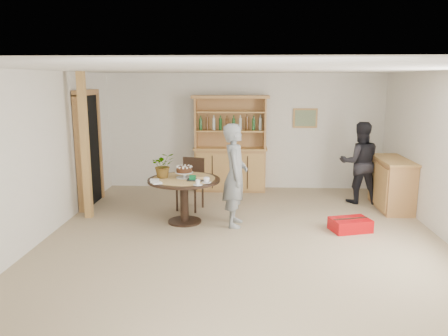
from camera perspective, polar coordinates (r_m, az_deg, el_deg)
ground at (r=6.45m, az=2.51°, el=-10.05°), size 7.00×7.00×0.00m
room_shell at (r=6.04m, az=2.68°, el=5.53°), size 6.04×7.04×2.52m
doorway at (r=8.62m, az=-17.28°, el=2.57°), size 0.13×1.10×2.18m
pine_post at (r=7.77m, az=-17.70°, el=2.69°), size 0.12×0.12×2.50m
hutch at (r=9.39m, az=0.83°, el=1.21°), size 1.62×0.54×2.04m
sideboard at (r=8.66m, az=21.08°, el=-1.92°), size 0.54×1.26×0.94m
dining_table at (r=7.29m, az=-5.23°, el=-2.55°), size 1.20×1.20×0.76m
dining_chair at (r=8.10m, az=-4.26°, el=-1.61°), size 0.52×0.52×0.95m
birthday_cake at (r=7.27m, az=-5.22°, el=-0.32°), size 0.30×0.30×0.20m
flower_vase at (r=7.31m, az=-7.95°, el=0.38°), size 0.47×0.44×0.42m
gift_tray at (r=7.10m, az=-3.68°, el=-1.40°), size 0.30×0.20×0.08m
coffee_cup_a at (r=6.93m, az=-2.30°, el=-1.60°), size 0.15×0.15×0.09m
coffee_cup_b at (r=6.78m, az=-3.44°, el=-1.95°), size 0.15×0.15×0.08m
napkins at (r=7.02m, az=-8.93°, el=-1.75°), size 0.24×0.33×0.03m
teen_boy at (r=7.07m, az=1.46°, el=-0.97°), size 0.42×0.62×1.68m
adult_person at (r=8.82m, az=17.29°, el=0.68°), size 0.77×0.60×1.58m
red_suitcase at (r=7.27m, az=16.16°, el=-7.13°), size 0.69×0.55×0.21m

